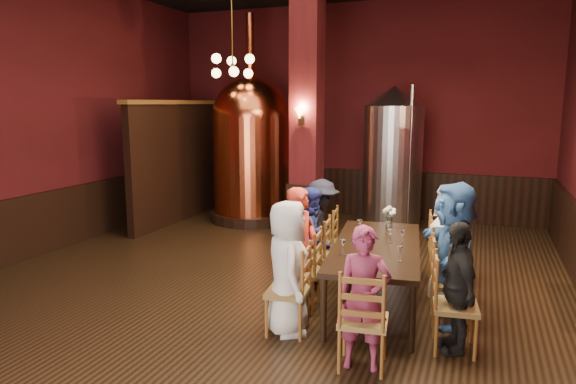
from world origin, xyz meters
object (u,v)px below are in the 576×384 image
at_px(rose_vase, 389,214).
at_px(dining_table, 376,250).
at_px(copper_kettle, 252,147).
at_px(person_2, 312,239).
at_px(person_1, 301,249).
at_px(person_0, 288,268).
at_px(steel_vessel, 392,158).

bearing_deg(rose_vase, dining_table, -89.98).
xyz_separation_m(dining_table, copper_kettle, (-3.33, 3.67, 0.83)).
relative_size(person_2, copper_kettle, 0.33).
distance_m(person_2, rose_vase, 1.12).
distance_m(person_1, copper_kettle, 4.88).
bearing_deg(rose_vase, copper_kettle, 139.84).
bearing_deg(person_0, dining_table, -60.75).
height_order(person_2, steel_vessel, steel_vessel).
relative_size(person_1, steel_vessel, 0.53).
bearing_deg(person_1, dining_table, -53.33).
relative_size(person_1, copper_kettle, 0.35).
height_order(copper_kettle, rose_vase, copper_kettle).
xyz_separation_m(steel_vessel, rose_vase, (0.50, -3.16, -0.42)).
height_order(dining_table, copper_kettle, copper_kettle).
relative_size(person_0, person_2, 1.05).
distance_m(dining_table, steel_vessel, 4.11).
bearing_deg(dining_table, person_0, -130.36).
bearing_deg(copper_kettle, dining_table, -47.77).
distance_m(dining_table, person_0, 1.31).
relative_size(steel_vessel, rose_vase, 8.88).
bearing_deg(person_0, person_2, -20.38).
distance_m(dining_table, copper_kettle, 5.03).
height_order(person_0, person_1, person_1).
xyz_separation_m(person_2, steel_vessel, (0.38, 3.80, 0.69)).
bearing_deg(person_1, copper_kettle, 40.05).
xyz_separation_m(person_0, steel_vessel, (0.22, 5.12, 0.66)).
xyz_separation_m(person_1, copper_kettle, (-2.53, 4.10, 0.79)).
bearing_deg(person_0, person_1, -20.38).
xyz_separation_m(dining_table, person_1, (-0.80, -0.43, 0.04)).
bearing_deg(person_2, dining_table, -111.03).
xyz_separation_m(person_1, rose_vase, (0.80, 1.29, 0.22)).
bearing_deg(person_2, steel_vessel, -12.64).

